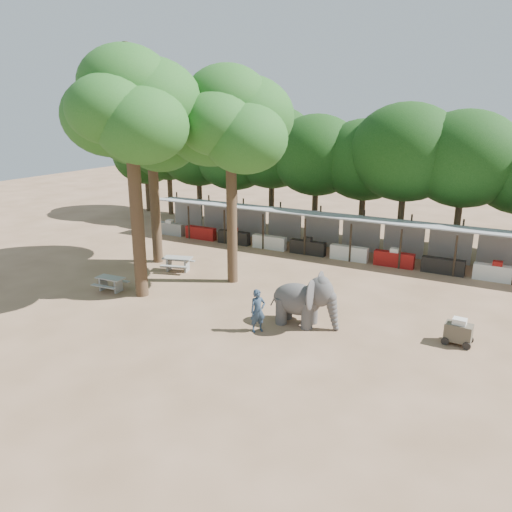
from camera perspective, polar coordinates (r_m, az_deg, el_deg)
The scene contains 11 objects.
ground at distance 21.43m, azimuth -4.01°, elevation -8.87°, with size 100.00×100.00×0.00m, color brown.
vendor_stalls at distance 32.90m, azimuth 8.85°, elevation 2.26°, with size 28.00×2.99×2.80m.
yard_tree_left at distance 30.60m, azimuth -11.95°, elevation 14.36°, with size 7.10×6.90×11.02m.
yard_tree_center at distance 24.84m, azimuth -14.20°, elevation 16.12°, with size 7.10×6.90×12.04m.
yard_tree_back at distance 26.29m, azimuth -2.98°, elevation 15.12°, with size 7.10×6.90×11.36m.
backdrop_trees at distance 37.01m, azimuth 11.89°, elevation 10.50°, with size 46.46×5.95×8.33m.
elephant at distance 21.90m, azimuth 5.61°, elevation -4.99°, with size 3.08×2.36×2.35m.
handler at distance 21.25m, azimuth 0.20°, elevation -6.28°, with size 0.68×0.45×1.88m, color #26384C.
picnic_table_near at distance 27.11m, azimuth -16.28°, elevation -2.87°, with size 1.56×1.42×0.74m.
picnic_table_far at distance 29.52m, azimuth -8.94°, elevation -0.69°, with size 2.01×1.90×0.83m.
cart_front at distance 21.87m, azimuth 22.13°, elevation -8.01°, with size 1.18×0.81×1.12m.
Camera 1 is at (10.43, -16.32, 9.18)m, focal length 35.00 mm.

